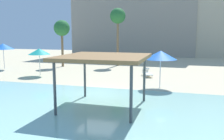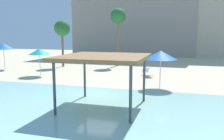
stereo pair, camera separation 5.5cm
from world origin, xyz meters
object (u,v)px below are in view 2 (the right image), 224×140
at_px(shade_pavilion, 103,59).
at_px(beach_umbrella_blue_0, 161,55).
at_px(palm_tree_2, 118,18).
at_px(beach_umbrella_teal_2, 39,52).
at_px(palm_tree_1, 62,29).
at_px(beach_umbrella_blue_1, 3,46).
at_px(lounge_chair_1, 147,73).

bearing_deg(shade_pavilion, beach_umbrella_blue_0, 67.76).
bearing_deg(palm_tree_2, beach_umbrella_blue_0, -61.28).
bearing_deg(beach_umbrella_teal_2, palm_tree_1, 98.69).
relative_size(beach_umbrella_blue_1, palm_tree_2, 0.41).
relative_size(shade_pavilion, beach_umbrella_blue_1, 1.52).
bearing_deg(palm_tree_2, shade_pavilion, -77.37).
bearing_deg(beach_umbrella_blue_0, shade_pavilion, -112.24).
xyz_separation_m(beach_umbrella_blue_0, beach_umbrella_teal_2, (-11.52, 2.28, -0.14)).
bearing_deg(lounge_chair_1, shade_pavilion, -26.47).
xyz_separation_m(beach_umbrella_blue_0, palm_tree_1, (-12.52, 8.79, 2.10)).
bearing_deg(beach_umbrella_blue_1, lounge_chair_1, 0.11).
height_order(beach_umbrella_blue_0, beach_umbrella_blue_1, beach_umbrella_blue_1).
bearing_deg(shade_pavilion, beach_umbrella_blue_1, 145.19).
xyz_separation_m(lounge_chair_1, palm_tree_2, (-4.67, 6.73, 5.60)).
height_order(shade_pavilion, palm_tree_1, palm_tree_1).
distance_m(beach_umbrella_blue_1, palm_tree_2, 13.65).
distance_m(beach_umbrella_teal_2, palm_tree_2, 11.20).
height_order(shade_pavilion, palm_tree_2, palm_tree_2).
xyz_separation_m(shade_pavilion, beach_umbrella_teal_2, (-9.12, 8.16, -0.37)).
xyz_separation_m(beach_umbrella_teal_2, palm_tree_1, (-1.00, 6.51, 2.23)).
xyz_separation_m(beach_umbrella_blue_0, palm_tree_2, (-6.30, 11.49, 3.50)).
bearing_deg(beach_umbrella_blue_0, palm_tree_1, 144.91).
height_order(lounge_chair_1, palm_tree_1, palm_tree_1).
distance_m(shade_pavilion, lounge_chair_1, 10.93).
height_order(shade_pavilion, beach_umbrella_blue_0, shade_pavilion).
distance_m(beach_umbrella_blue_0, beach_umbrella_teal_2, 11.75).
distance_m(shade_pavilion, beach_umbrella_blue_1, 18.60).
bearing_deg(palm_tree_2, lounge_chair_1, -55.20).
relative_size(beach_umbrella_blue_0, beach_umbrella_teal_2, 1.07).
distance_m(shade_pavilion, palm_tree_2, 18.10).
bearing_deg(palm_tree_1, palm_tree_2, 23.45).
relative_size(shade_pavilion, palm_tree_2, 0.62).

